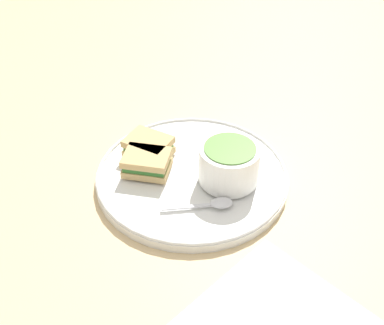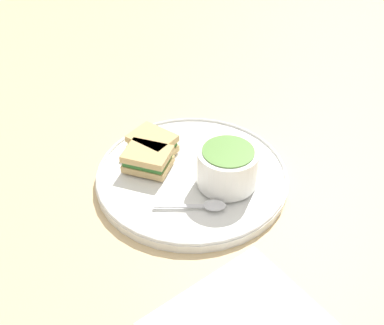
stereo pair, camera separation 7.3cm
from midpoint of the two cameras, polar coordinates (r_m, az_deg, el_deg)
The scene contains 6 objects.
ground_plane at distance 0.75m, azimuth -2.77°, elevation -2.24°, with size 2.40×2.40×0.00m, color #D1B27F.
plate at distance 0.74m, azimuth -2.80°, elevation -1.67°, with size 0.32×0.32×0.02m.
soup_bowl at distance 0.70m, azimuth 1.78°, elevation -0.25°, with size 0.10×0.10×0.06m.
spoon at distance 0.68m, azimuth 0.01°, elevation -5.36°, with size 0.11×0.05×0.01m.
sandwich_half_near at distance 0.77m, azimuth -8.25°, elevation 1.88°, with size 0.09×0.09×0.03m.
sandwich_half_far at distance 0.73m, azimuth -8.58°, elevation -0.13°, with size 0.09×0.09×0.03m.
Camera 1 is at (0.22, 0.52, 0.50)m, focal length 42.00 mm.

